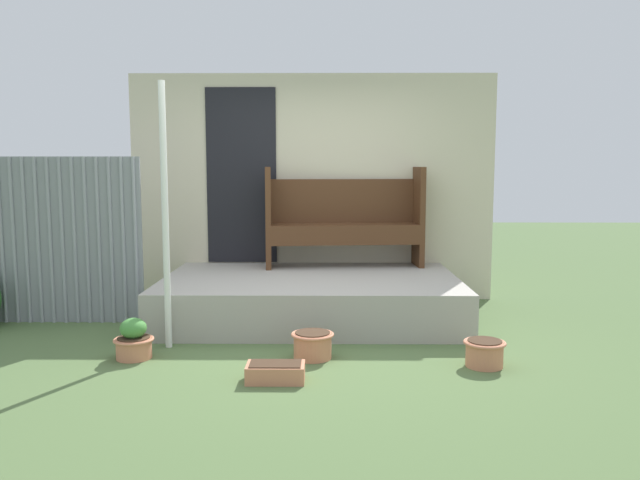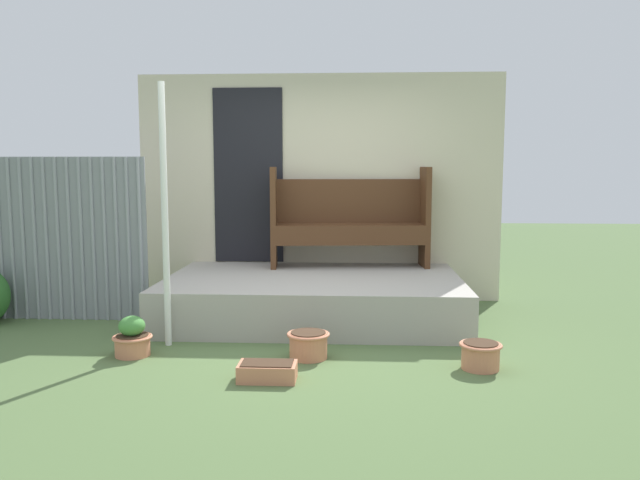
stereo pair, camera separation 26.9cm
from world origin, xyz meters
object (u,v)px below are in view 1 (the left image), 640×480
(flower_pot_left, at_px, (134,341))
(flower_pot_right, at_px, (484,352))
(bench, at_px, (344,216))
(support_post, at_px, (165,217))
(planter_box_rect, at_px, (276,372))
(flower_pot_middle, at_px, (313,344))

(flower_pot_left, relative_size, flower_pot_right, 1.01)
(flower_pot_right, bearing_deg, bench, 114.84)
(support_post, height_order, planter_box_rect, support_post)
(bench, bearing_deg, flower_pot_middle, -103.62)
(bench, distance_m, planter_box_rect, 2.81)
(support_post, bearing_deg, bench, 48.09)
(support_post, distance_m, bench, 2.33)
(flower_pot_left, bearing_deg, support_post, 57.56)
(support_post, xyz_separation_m, flower_pot_left, (-0.20, -0.32, -0.98))
(flower_pot_left, xyz_separation_m, flower_pot_right, (2.80, -0.18, -0.03))
(bench, relative_size, flower_pot_right, 5.40)
(bench, xyz_separation_m, flower_pot_right, (1.04, -2.24, -0.88))
(flower_pot_middle, relative_size, planter_box_rect, 0.83)
(flower_pot_right, height_order, planter_box_rect, flower_pot_right)
(bench, distance_m, flower_pot_left, 2.84)
(flower_pot_right, bearing_deg, support_post, 169.05)
(bench, bearing_deg, support_post, -136.93)
(bench, bearing_deg, planter_box_rect, -107.36)
(planter_box_rect, bearing_deg, flower_pot_middle, 64.87)
(flower_pot_middle, height_order, planter_box_rect, flower_pot_middle)
(bench, distance_m, flower_pot_middle, 2.24)
(bench, xyz_separation_m, flower_pot_middle, (-0.31, -2.04, -0.88))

